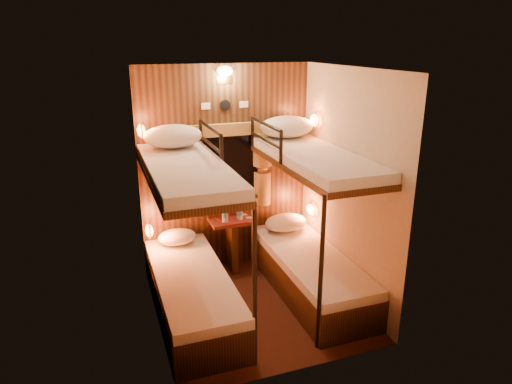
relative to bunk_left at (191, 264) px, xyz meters
name	(u,v)px	position (x,y,z in m)	size (l,w,h in m)	color
floor	(255,305)	(0.65, -0.07, -0.56)	(2.10, 2.10, 0.00)	#3C1810
ceiling	(255,68)	(0.65, -0.07, 1.84)	(2.10, 2.10, 0.00)	silver
wall_back	(226,169)	(0.65, 0.98, 0.64)	(2.40, 2.40, 0.00)	#C6B293
wall_front	(302,239)	(0.65, -1.12, 0.64)	(2.40, 2.40, 0.00)	#C6B293
wall_left	(150,209)	(-0.35, -0.07, 0.64)	(2.40, 2.40, 0.00)	#C6B293
wall_right	(347,186)	(1.65, -0.07, 0.64)	(2.40, 2.40, 0.00)	#C6B293
back_panel	(226,170)	(0.65, 0.97, 0.64)	(2.00, 0.03, 2.40)	black
bunk_left	(191,264)	(0.00, 0.00, 0.00)	(0.72, 1.90, 1.82)	black
bunk_right	(310,245)	(1.30, 0.00, 0.00)	(0.72, 1.90, 1.82)	black
window	(227,172)	(0.65, 0.94, 0.62)	(1.00, 0.12, 0.79)	black
curtains	(227,166)	(0.65, 0.90, 0.71)	(1.10, 0.22, 1.00)	olive
back_fixtures	(225,78)	(0.65, 0.93, 1.69)	(0.54, 0.09, 0.48)	black
reading_lamps	(234,174)	(0.65, 0.63, 0.68)	(2.00, 0.20, 1.25)	orange
table	(232,237)	(0.65, 0.78, -0.14)	(0.50, 0.34, 0.66)	#622A16
bottle_left	(225,213)	(0.56, 0.72, 0.20)	(0.07, 0.07, 0.25)	#99BFE5
bottle_right	(239,211)	(0.73, 0.73, 0.21)	(0.08, 0.08, 0.27)	#99BFE5
sachet_a	(249,218)	(0.86, 0.74, 0.09)	(0.07, 0.06, 0.01)	silver
sachet_b	(243,214)	(0.82, 0.87, 0.09)	(0.08, 0.06, 0.01)	silver
pillow_lower_left	(177,237)	(0.00, 0.73, -0.02)	(0.43, 0.31, 0.17)	white
pillow_lower_right	(286,222)	(1.30, 0.68, 0.00)	(0.51, 0.37, 0.20)	white
pillow_upper_left	(173,136)	(0.00, 0.62, 1.15)	(0.60, 0.43, 0.24)	white
pillow_upper_right	(287,127)	(1.30, 0.71, 1.15)	(0.62, 0.44, 0.24)	white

